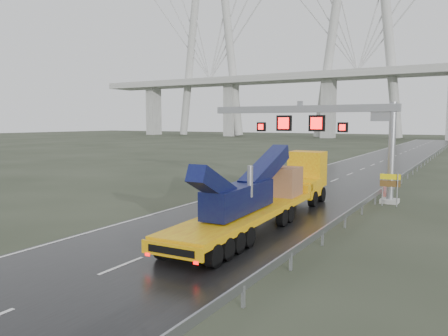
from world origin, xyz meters
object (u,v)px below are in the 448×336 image
Objects in this scene: sign_gantry at (326,124)px; striped_barrier at (387,191)px; heavy_haul_truck at (274,190)px; exit_sign_pair at (390,183)px.

sign_gantry is 12.75× the size of striped_barrier.
sign_gantry is at bearing 84.32° from heavy_haul_truck.
heavy_haul_truck is at bearing -90.94° from striped_barrier.
exit_sign_pair is at bearing -14.36° from sign_gantry.
heavy_haul_truck is 8.22× the size of exit_sign_pair.
striped_barrier is at bearing 25.11° from sign_gantry.
sign_gantry is 6.90m from striped_barrier.
sign_gantry reaches higher than exit_sign_pair.
heavy_haul_truck reaches higher than exit_sign_pair.
sign_gantry reaches higher than heavy_haul_truck.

